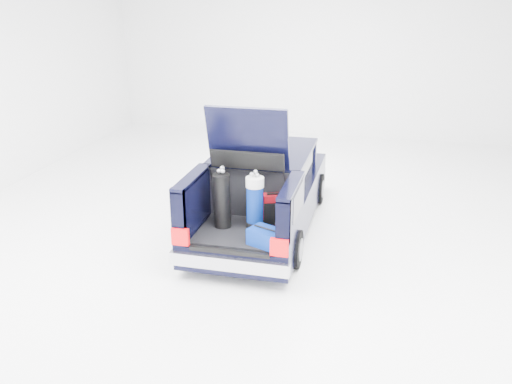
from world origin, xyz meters
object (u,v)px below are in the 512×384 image
(red_suitcase, at_px, (273,209))
(blue_duffel, at_px, (267,237))
(car, at_px, (264,191))
(blue_golf_bag, at_px, (255,202))
(black_golf_bag, at_px, (222,200))

(red_suitcase, distance_m, blue_duffel, 0.81)
(car, distance_m, blue_golf_bag, 1.48)
(blue_duffel, bearing_deg, car, 127.16)
(red_suitcase, relative_size, blue_duffel, 0.84)
(car, bearing_deg, blue_duffel, -75.91)
(car, relative_size, blue_golf_bag, 4.93)
(red_suitcase, relative_size, black_golf_bag, 0.53)
(black_golf_bag, xyz_separation_m, blue_duffel, (0.83, -0.49, -0.32))
(red_suitcase, xyz_separation_m, black_golf_bag, (-0.74, -0.31, 0.20))
(blue_golf_bag, distance_m, blue_duffel, 0.71)
(red_suitcase, bearing_deg, blue_golf_bag, -154.81)
(car, xyz_separation_m, red_suitcase, (0.42, -1.19, 0.17))
(black_golf_bag, distance_m, blue_golf_bag, 0.51)
(car, height_order, black_golf_bag, car)
(car, bearing_deg, red_suitcase, -70.64)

